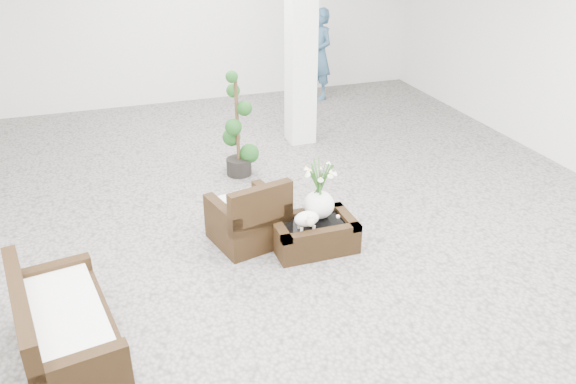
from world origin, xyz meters
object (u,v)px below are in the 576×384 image
object	(u,v)px
loveseat	(65,319)
topiary	(237,125)
armchair	(248,210)
coffee_table	(313,235)

from	to	relation	value
loveseat	topiary	distance (m)	3.88
armchair	loveseat	bearing A→B (deg)	21.00
coffee_table	armchair	world-z (taller)	armchair
topiary	loveseat	bearing A→B (deg)	-126.04
loveseat	topiary	xyz separation A→B (m)	(2.27, 3.12, 0.35)
coffee_table	armchair	size ratio (longest dim) A/B	1.13
coffee_table	loveseat	distance (m)	2.75
armchair	loveseat	size ratio (longest dim) A/B	0.54
coffee_table	topiary	bearing A→B (deg)	97.60
coffee_table	loveseat	bearing A→B (deg)	-159.45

